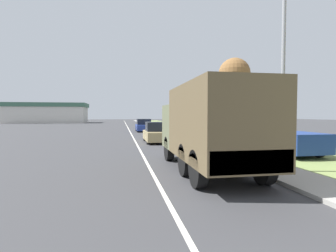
# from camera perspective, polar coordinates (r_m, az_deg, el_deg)

# --- Properties ---
(ground_plane) EXTENTS (180.00, 180.00, 0.00)m
(ground_plane) POSITION_cam_1_polar(r_m,az_deg,el_deg) (39.23, -8.57, -0.67)
(ground_plane) COLOR #38383A
(lane_centre_stripe) EXTENTS (0.12, 120.00, 0.00)m
(lane_centre_stripe) POSITION_cam_1_polar(r_m,az_deg,el_deg) (39.23, -8.57, -0.67)
(lane_centre_stripe) COLOR silver
(lane_centre_stripe) RESTS_ON ground
(sidewalk_right) EXTENTS (1.80, 120.00, 0.12)m
(sidewalk_right) POSITION_cam_1_polar(r_m,az_deg,el_deg) (39.61, -2.05, -0.53)
(sidewalk_right) COLOR #9E9B93
(sidewalk_right) RESTS_ON ground
(grass_strip_right) EXTENTS (7.00, 120.00, 0.02)m
(grass_strip_right) POSITION_cam_1_polar(r_m,az_deg,el_deg) (40.47, 4.13, -0.54)
(grass_strip_right) COLOR olive
(grass_strip_right) RESTS_ON ground
(military_truck) EXTENTS (2.36, 6.94, 3.13)m
(military_truck) POSITION_cam_1_polar(r_m,az_deg,el_deg) (9.77, 8.92, 0.16)
(military_truck) COLOR #606647
(military_truck) RESTS_ON ground
(car_nearest_ahead) EXTENTS (1.72, 4.04, 1.56)m
(car_nearest_ahead) POSITION_cam_1_polar(r_m,az_deg,el_deg) (20.14, -2.59, -1.57)
(car_nearest_ahead) COLOR tan
(car_nearest_ahead) RESTS_ON ground
(car_second_ahead) EXTENTS (1.91, 4.44, 1.59)m
(car_second_ahead) POSITION_cam_1_polar(r_m,az_deg,el_deg) (33.43, -5.31, 0.04)
(car_second_ahead) COLOR navy
(car_second_ahead) RESTS_ON ground
(pickup_truck) EXTENTS (1.99, 5.30, 1.95)m
(pickup_truck) POSITION_cam_1_polar(r_m,az_deg,el_deg) (16.03, 22.84, -2.04)
(pickup_truck) COLOR navy
(pickup_truck) RESTS_ON grass_strip_right
(lamp_post) EXTENTS (1.69, 0.24, 7.96)m
(lamp_post) POSITION_cam_1_polar(r_m,az_deg,el_deg) (10.76, 23.00, 16.72)
(lamp_post) COLOR gray
(lamp_post) RESTS_ON sidewalk_right
(tree_mid_right) EXTENTS (2.52, 2.52, 6.66)m
(tree_mid_right) POSITION_cam_1_polar(r_m,az_deg,el_deg) (22.14, 14.24, 10.85)
(tree_mid_right) COLOR brown
(tree_mid_right) RESTS_ON grass_strip_right
(building_distant) EXTENTS (20.17, 9.77, 5.22)m
(building_distant) POSITION_cam_1_polar(r_m,az_deg,el_deg) (76.25, -24.75, 2.61)
(building_distant) COLOR beige
(building_distant) RESTS_ON ground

